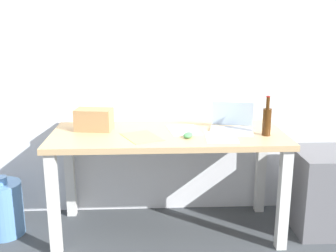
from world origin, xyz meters
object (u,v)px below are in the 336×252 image
water_cooler_jug (3,208)px  computer_mouse (188,135)px  desk (168,148)px  beer_bottle (267,120)px  filing_cabinet (320,191)px  laptop_right (232,125)px  cardboard_box (94,120)px

water_cooler_jug → computer_mouse: bearing=-5.4°
computer_mouse → water_cooler_jug: bearing=-161.0°
computer_mouse → water_cooler_jug: computer_mouse is taller
desk → water_cooler_jug: 1.29m
desk → beer_bottle: 0.71m
desk → filing_cabinet: bearing=-0.8°
laptop_right → computer_mouse: laptop_right is taller
beer_bottle → cardboard_box: size_ratio=1.07×
desk → filing_cabinet: 1.19m
water_cooler_jug → filing_cabinet: 2.34m
cardboard_box → water_cooler_jug: 0.93m
beer_bottle → water_cooler_jug: 2.00m
filing_cabinet → beer_bottle: bearing=-170.3°
beer_bottle → water_cooler_jug: beer_bottle is taller
computer_mouse → cardboard_box: size_ratio=0.39×
desk → cardboard_box: bearing=168.8°
water_cooler_jug → filing_cabinet: filing_cabinet is taller
desk → laptop_right: bearing=3.4°
water_cooler_jug → desk: bearing=-0.0°
desk → filing_cabinet: size_ratio=2.74×
desk → cardboard_box: (-0.53, 0.11, 0.19)m
laptop_right → filing_cabinet: bearing=-3.7°
desk → laptop_right: size_ratio=4.79×
beer_bottle → cardboard_box: bearing=170.6°
laptop_right → filing_cabinet: (0.68, -0.04, -0.50)m
computer_mouse → cardboard_box: cardboard_box is taller
desk → water_cooler_jug: size_ratio=3.70×
laptop_right → desk: bearing=-176.6°
computer_mouse → desk: bearing=160.7°
desk → filing_cabinet: desk is taller
desk → computer_mouse: bearing=-43.7°
computer_mouse → cardboard_box: 0.70m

